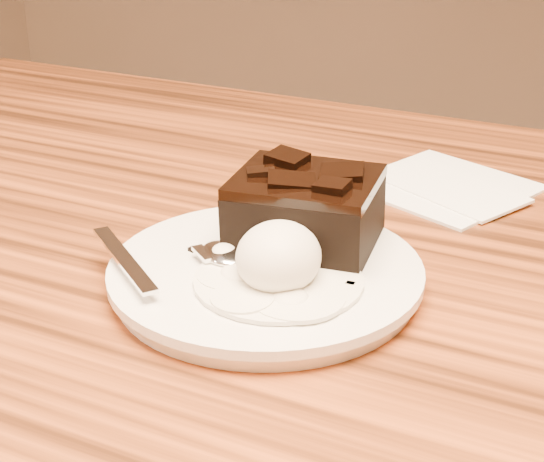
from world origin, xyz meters
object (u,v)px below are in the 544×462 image
at_px(spoon, 224,256).
at_px(napkin, 444,185).
at_px(plate, 266,277).
at_px(brownie, 305,214).
at_px(ice_cream_scoop, 279,257).

distance_m(spoon, napkin, 0.26).
xyz_separation_m(plate, napkin, (0.06, 0.24, -0.01)).
relative_size(plate, brownie, 2.20).
height_order(plate, spoon, spoon).
distance_m(brownie, spoon, 0.07).
bearing_deg(napkin, brownie, -104.30).
height_order(brownie, spoon, brownie).
bearing_deg(brownie, napkin, 75.70).
bearing_deg(spoon, napkin, 16.96).
bearing_deg(napkin, plate, -103.91).
bearing_deg(spoon, ice_cream_scoop, -67.12).
distance_m(brownie, napkin, 0.20).
bearing_deg(ice_cream_scoop, spoon, 166.28).
relative_size(brownie, ice_cream_scoop, 1.66).
bearing_deg(brownie, plate, -102.19).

